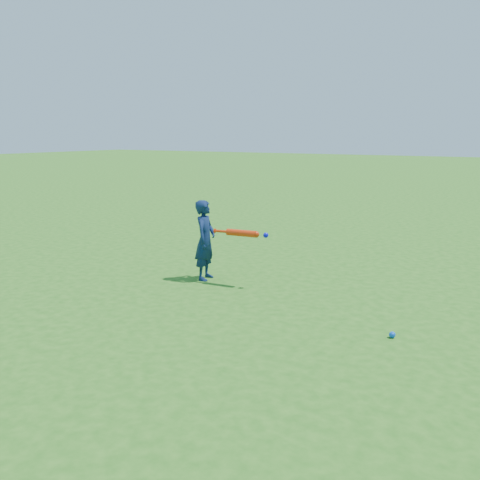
% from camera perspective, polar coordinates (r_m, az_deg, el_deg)
% --- Properties ---
extents(ground, '(80.00, 80.00, 0.00)m').
position_cam_1_polar(ground, '(7.19, -0.90, -3.86)').
color(ground, '#236117').
rests_on(ground, ground).
extents(child, '(0.33, 0.43, 1.04)m').
position_cam_1_polar(child, '(6.93, -3.73, -0.02)').
color(child, '#0E1F45').
rests_on(child, ground).
extents(ground_ball_blue, '(0.06, 0.06, 0.06)m').
position_cam_1_polar(ground_ball_blue, '(5.28, 15.93, -9.70)').
color(ground_ball_blue, blue).
rests_on(ground_ball_blue, ground).
extents(bat_swing, '(0.74, 0.13, 0.08)m').
position_cam_1_polar(bat_swing, '(6.61, 0.42, 0.72)').
color(bat_swing, red).
rests_on(bat_swing, ground).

